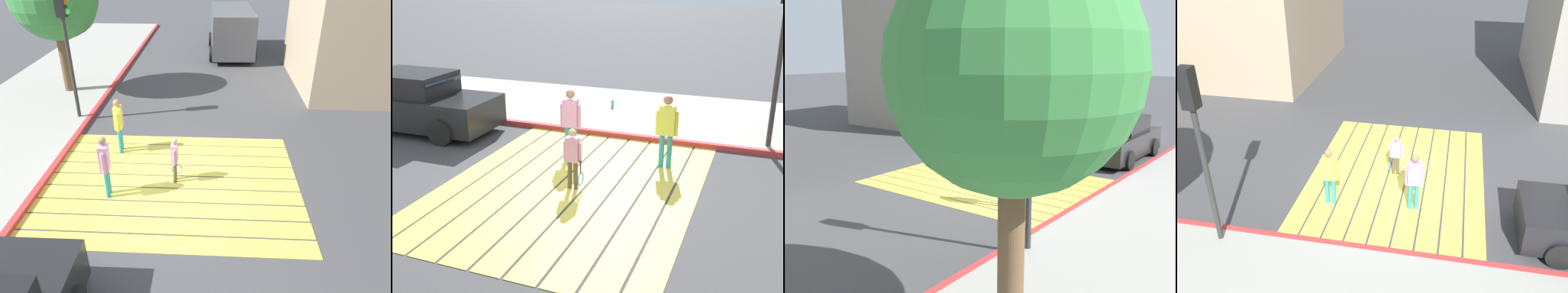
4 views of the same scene
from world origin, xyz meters
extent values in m
plane|color=#424244|center=(0.00, 0.00, 0.00)|extent=(120.00, 120.00, 0.00)
cube|color=#EAD64C|center=(0.00, -2.20, 0.01)|extent=(6.40, 0.50, 0.01)
cube|color=#EAD64C|center=(0.00, -1.65, 0.01)|extent=(6.40, 0.50, 0.01)
cube|color=#EAD64C|center=(0.00, -1.10, 0.01)|extent=(6.40, 0.50, 0.01)
cube|color=#EAD64C|center=(0.00, -0.55, 0.01)|extent=(6.40, 0.50, 0.01)
cube|color=#EAD64C|center=(0.00, 0.00, 0.01)|extent=(6.40, 0.50, 0.01)
cube|color=#EAD64C|center=(0.00, 0.55, 0.01)|extent=(6.40, 0.50, 0.01)
cube|color=#EAD64C|center=(0.00, 1.10, 0.01)|extent=(6.40, 0.50, 0.01)
cube|color=#EAD64C|center=(0.00, 1.65, 0.01)|extent=(6.40, 0.50, 0.01)
cube|color=#EAD64C|center=(0.00, 2.20, 0.01)|extent=(6.40, 0.50, 0.01)
cube|color=#9E9B93|center=(-5.60, 0.00, 0.06)|extent=(4.80, 40.00, 0.12)
cube|color=#BC3333|center=(-3.25, 0.00, 0.07)|extent=(0.16, 40.00, 0.13)
cube|color=black|center=(-2.00, -5.29, 0.59)|extent=(1.82, 4.31, 0.80)
cube|color=black|center=(-2.00, -5.44, 1.27)|extent=(1.54, 2.07, 0.60)
cube|color=#1E2833|center=(-2.00, -4.51, 1.21)|extent=(1.48, 0.34, 0.49)
cylinder|color=black|center=(-1.12, -3.95, 0.33)|extent=(0.22, 0.66, 0.66)
cylinder|color=black|center=(-2.89, -3.96, 0.33)|extent=(0.22, 0.66, 0.66)
cylinder|color=black|center=(-2.88, -6.63, 0.33)|extent=(0.22, 0.66, 0.66)
cylinder|color=#2D2D2D|center=(-3.60, 3.60, 1.70)|extent=(0.12, 0.12, 3.40)
cylinder|color=#33A5BF|center=(-5.60, -0.97, 0.23)|extent=(0.07, 0.07, 0.22)
cylinder|color=teal|center=(-1.65, 1.60, 0.38)|extent=(0.11, 0.11, 0.77)
cylinder|color=teal|center=(-1.64, 1.44, 0.38)|extent=(0.11, 0.11, 0.77)
cube|color=#D8D84C|center=(-1.65, 1.52, 1.09)|extent=(0.23, 0.35, 0.64)
sphere|color=#9E7051|center=(-1.65, 1.52, 1.52)|extent=(0.20, 0.20, 0.20)
cylinder|color=#D8D84C|center=(-1.66, 1.72, 1.02)|extent=(0.08, 0.08, 0.54)
cylinder|color=#D8D84C|center=(-1.63, 1.32, 1.02)|extent=(0.08, 0.08, 0.54)
cylinder|color=teal|center=(-1.47, -0.54, 0.38)|extent=(0.11, 0.11, 0.76)
cylinder|color=teal|center=(-1.45, -0.70, 0.38)|extent=(0.11, 0.11, 0.76)
cube|color=#D18CC6|center=(-1.46, -0.62, 1.08)|extent=(0.24, 0.35, 0.63)
sphere|color=#9E7051|center=(-1.46, -0.62, 1.51)|extent=(0.20, 0.20, 0.20)
cylinder|color=#D18CC6|center=(-1.48, -0.43, 1.01)|extent=(0.08, 0.08, 0.54)
cylinder|color=#D18CC6|center=(-1.44, -0.82, 1.01)|extent=(0.08, 0.08, 0.54)
cylinder|color=brown|center=(0.08, 0.13, 0.29)|extent=(0.09, 0.09, 0.59)
cylinder|color=brown|center=(0.08, 0.00, 0.29)|extent=(0.09, 0.09, 0.59)
cube|color=#D18CC6|center=(0.08, 0.06, 0.83)|extent=(0.16, 0.26, 0.49)
sphere|color=tan|center=(0.08, 0.06, 1.17)|extent=(0.15, 0.15, 0.15)
cylinder|color=#D18CC6|center=(0.08, 0.22, 0.78)|extent=(0.06, 0.06, 0.42)
cylinder|color=#D18CC6|center=(0.08, -0.09, 0.78)|extent=(0.06, 0.06, 0.42)
cylinder|color=black|center=(0.11, 0.24, 0.50)|extent=(0.03, 0.03, 0.28)
torus|color=blue|center=(0.11, 0.24, 0.25)|extent=(0.28, 0.03, 0.28)
camera|label=1|loc=(1.00, -7.55, 5.34)|focal=33.16mm
camera|label=2|loc=(8.04, 3.42, 4.02)|focal=44.07mm
camera|label=3|loc=(-8.01, 11.01, 3.95)|focal=43.00mm
camera|label=4|loc=(-10.51, -1.39, 6.86)|focal=39.80mm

